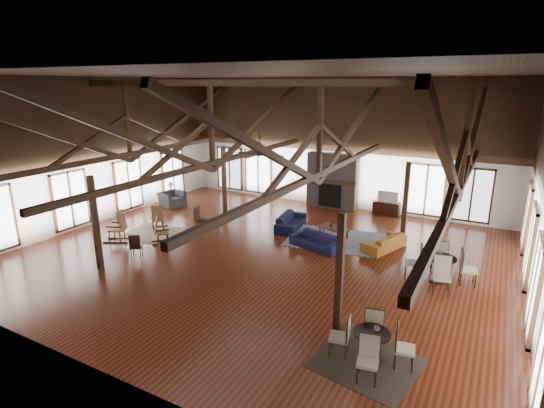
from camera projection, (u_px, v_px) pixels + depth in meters
The scene contains 30 objects.
floor at pixel (263, 254), 14.75m from camera, with size 16.00×16.00×0.00m, color maroon.
ceiling at pixel (262, 74), 13.10m from camera, with size 16.00×14.00×0.02m, color black.
wall_back at pixel (336, 144), 19.84m from camera, with size 16.00×0.02×6.00m, color white.
wall_front at pixel (78, 233), 8.01m from camera, with size 16.00×0.02×6.00m, color white.
wall_left at pixel (95, 152), 17.60m from camera, with size 0.02×14.00×6.00m, color white.
roof_truss at pixel (262, 138), 13.64m from camera, with size 15.60×14.07×3.14m.
post_grid at pixel (262, 213), 14.33m from camera, with size 8.16×7.16×3.05m.
fireplace at pixel (332, 181), 20.03m from camera, with size 2.50×0.69×2.60m.
ceiling_fan at pixel (260, 153), 12.65m from camera, with size 1.60×1.60×0.75m.
sofa_navy_front at pixel (316, 241), 15.25m from camera, with size 1.88×0.74×0.55m, color #141335.
sofa_navy_left at pixel (291, 221), 17.36m from camera, with size 0.79×2.02×0.59m, color black.
sofa_orange at pixel (384, 242), 15.16m from camera, with size 0.73×1.88×0.55m, color #A0621F.
coffee_table at pixel (334, 229), 16.20m from camera, with size 1.28×0.94×0.44m.
vase at pixel (331, 224), 16.24m from camera, with size 0.17×0.17×0.18m, color #B2B2B2.
armchair at pixel (172, 199), 20.44m from camera, with size 0.96×1.10×0.72m, color #2E2E30.
side_table_lamp at pixel (171, 193), 21.30m from camera, with size 0.42×0.42×1.07m.
rocking_chair_a at pixel (158, 218), 17.09m from camera, with size 0.89×0.86×1.05m.
rocking_chair_b at pixel (159, 231), 15.67m from camera, with size 0.86×0.89×1.04m.
rocking_chair_c at pixel (119, 227), 15.84m from camera, with size 1.05×0.86×1.20m.
side_chair_a at pixel (199, 217), 16.90m from camera, with size 0.50×0.50×1.02m.
side_chair_b at pixel (135, 245), 14.25m from camera, with size 0.51×0.51×0.88m.
cafe_table_near at pixel (371, 341), 8.99m from camera, with size 1.85×1.85×0.94m.
cafe_table_far at pixel (440, 265), 12.61m from camera, with size 2.10×2.10×1.07m.
cup_near at pixel (377, 329), 8.97m from camera, with size 0.12×0.12×0.10m, color #B2B2B2.
cup_far at pixel (440, 255), 12.60m from camera, with size 0.12×0.12×0.10m, color #B2B2B2.
tv_console at pixel (386, 208), 19.18m from camera, with size 1.17×0.44×0.59m, color black.
television at pixel (388, 197), 19.00m from camera, with size 0.90×0.12×0.52m, color #B2B2B2.
rug_tan at pixel (157, 234), 16.69m from camera, with size 2.56×2.01×0.01m, color tan.
rug_navy at pixel (335, 239), 16.15m from camera, with size 3.49×2.62×0.01m, color #161D3F.
rug_dark at pixel (366, 363), 9.02m from camera, with size 2.05×1.86×0.01m, color black.
Camera 1 is at (6.83, -11.88, 5.73)m, focal length 28.00 mm.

